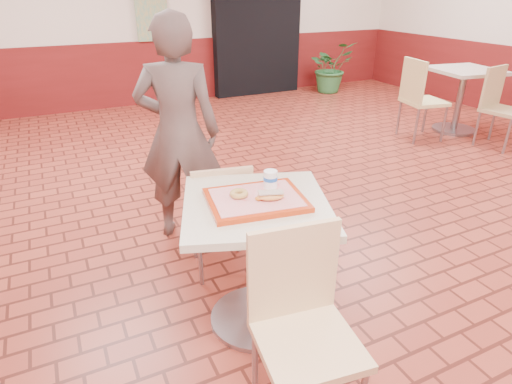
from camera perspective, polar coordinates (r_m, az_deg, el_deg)
name	(u,v)px	position (r m, az deg, el deg)	size (l,w,h in m)	color
room_shell	(413,37)	(3.21, 20.19, 18.87)	(8.01, 10.01, 3.01)	maroon
wainscot_band	(392,174)	(3.46, 17.68, 2.31)	(8.00, 10.00, 1.00)	#611312
corridor_doorway	(257,30)	(7.97, 0.14, 20.79)	(1.60, 0.22, 2.20)	black
promo_poster	(150,0)	(7.40, -13.92, 23.60)	(0.50, 0.03, 1.20)	gray
main_table	(256,244)	(2.36, 0.00, -6.98)	(0.75, 0.75, 0.79)	beige
chair_main_front	(302,318)	(1.94, 6.11, -16.41)	(0.47, 0.47, 0.91)	#EAC38C
chair_main_back	(221,215)	(2.80, -4.69, -3.03)	(0.45, 0.45, 0.82)	#E3B788
customer	(178,133)	(3.20, -10.31, 7.79)	(0.61, 0.40, 1.68)	brown
serving_tray	(256,200)	(2.22, 0.00, -1.04)	(0.50, 0.39, 0.03)	#AE2E0D
ring_donut	(239,194)	(2.22, -2.28, -0.22)	(0.10, 0.10, 0.03)	#B98E43
long_john_donut	(270,196)	(2.18, 1.87, -0.53)	(0.16, 0.11, 0.05)	#E39042
paper_cup	(270,179)	(2.30, 1.94, 1.76)	(0.08, 0.08, 0.09)	white
second_table	(462,90)	(6.43, 25.75, 12.19)	(0.79, 0.79, 0.83)	#B8A494
chair_second_left	(419,95)	(5.87, 20.95, 11.94)	(0.54, 0.54, 1.00)	#E9DB8C
chair_second_front	(499,103)	(6.03, 29.71, 10.28)	(0.51, 0.51, 0.95)	tan
potted_plant	(331,67)	(8.28, 9.91, 16.08)	(0.81, 0.70, 0.90)	#2A6B33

